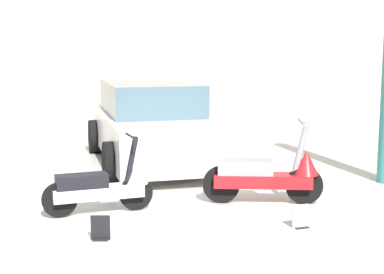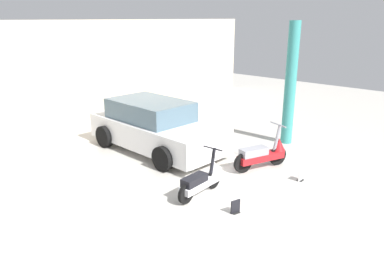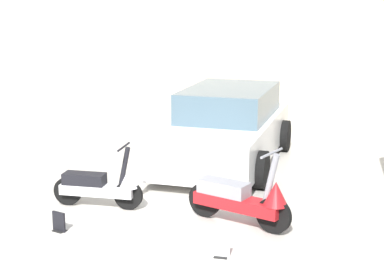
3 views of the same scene
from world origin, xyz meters
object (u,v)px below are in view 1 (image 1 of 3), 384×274
at_px(car_rear_left, 152,125).
at_px(placard_near_right_scooter, 301,218).
at_px(placard_near_left_scooter, 100,229).
at_px(scooter_front_left, 103,186).
at_px(scooter_front_right, 268,174).

bearing_deg(car_rear_left, placard_near_right_scooter, 12.95).
bearing_deg(placard_near_right_scooter, placard_near_left_scooter, 175.08).
relative_size(scooter_front_left, scooter_front_right, 0.91).
distance_m(scooter_front_right, car_rear_left, 3.08).
distance_m(scooter_front_left, car_rear_left, 3.07).
bearing_deg(placard_near_left_scooter, scooter_front_right, 20.77).
height_order(scooter_front_left, car_rear_left, car_rear_left).
relative_size(scooter_front_left, placard_near_right_scooter, 5.13).
relative_size(scooter_front_left, car_rear_left, 0.33).
bearing_deg(scooter_front_left, placard_near_right_scooter, -33.71).
height_order(placard_near_left_scooter, placard_near_right_scooter, same).
relative_size(scooter_front_right, placard_near_left_scooter, 5.67).
bearing_deg(car_rear_left, scooter_front_right, 17.70).
distance_m(scooter_front_left, placard_near_right_scooter, 2.35).
height_order(scooter_front_left, placard_near_left_scooter, scooter_front_left).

